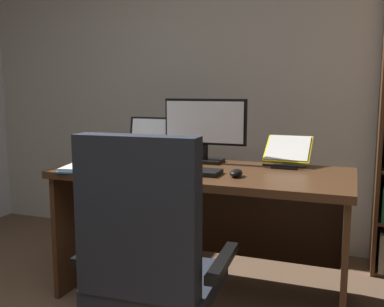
{
  "coord_description": "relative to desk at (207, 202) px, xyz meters",
  "views": [
    {
      "loc": [
        0.83,
        -0.85,
        1.2
      ],
      "look_at": [
        -0.0,
        1.37,
        0.85
      ],
      "focal_mm": 40.54,
      "sensor_mm": 36.0,
      "label": 1
    }
  ],
  "objects": [
    {
      "name": "wall_back",
      "position": [
        -0.04,
        0.94,
        0.71
      ],
      "size": [
        5.15,
        0.12,
        2.52
      ],
      "primitive_type": "cube",
      "color": "beige",
      "rests_on": "ground"
    },
    {
      "name": "desk",
      "position": [
        0.0,
        0.0,
        0.0
      ],
      "size": [
        1.62,
        0.73,
        0.75
      ],
      "color": "#4C2D19",
      "rests_on": "ground"
    },
    {
      "name": "office_chair",
      "position": [
        0.04,
        -0.84,
        -0.11
      ],
      "size": [
        0.63,
        0.6,
        1.04
      ],
      "rotation": [
        0.0,
        0.0,
        0.05
      ],
      "color": "black",
      "rests_on": "ground"
    },
    {
      "name": "monitor",
      "position": [
        -0.07,
        0.16,
        0.41
      ],
      "size": [
        0.52,
        0.16,
        0.39
      ],
      "color": "black",
      "rests_on": "desk"
    },
    {
      "name": "laptop",
      "position": [
        -0.49,
        0.17,
        0.26
      ],
      "size": [
        0.31,
        0.31,
        0.26
      ],
      "color": "black",
      "rests_on": "desk"
    },
    {
      "name": "keyboard",
      "position": [
        -0.07,
        -0.21,
        0.22
      ],
      "size": [
        0.42,
        0.15,
        0.02
      ],
      "primitive_type": "cube",
      "color": "black",
      "rests_on": "desk"
    },
    {
      "name": "computer_mouse",
      "position": [
        0.23,
        -0.21,
        0.23
      ],
      "size": [
        0.06,
        0.1,
        0.04
      ],
      "primitive_type": "ellipsoid",
      "color": "black",
      "rests_on": "desk"
    },
    {
      "name": "reading_stand_with_book",
      "position": [
        0.42,
        0.23,
        0.29
      ],
      "size": [
        0.27,
        0.28,
        0.17
      ],
      "color": "black",
      "rests_on": "desk"
    },
    {
      "name": "open_binder",
      "position": [
        -0.49,
        -0.26,
        0.22
      ],
      "size": [
        0.56,
        0.4,
        0.02
      ],
      "rotation": [
        0.0,
        0.0,
        0.21
      ],
      "color": "#2D84C6",
      "rests_on": "desk"
    },
    {
      "name": "notepad",
      "position": [
        -0.32,
        -0.11,
        0.21
      ],
      "size": [
        0.15,
        0.21,
        0.01
      ],
      "primitive_type": "cube",
      "rotation": [
        0.0,
        0.0,
        -0.01
      ],
      "color": "silver",
      "rests_on": "desk"
    },
    {
      "name": "pen",
      "position": [
        -0.3,
        -0.11,
        0.22
      ],
      "size": [
        0.14,
        0.02,
        0.01
      ],
      "primitive_type": "cylinder",
      "rotation": [
        0.0,
        1.57,
        0.12
      ],
      "color": "navy",
      "rests_on": "notepad"
    }
  ]
}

